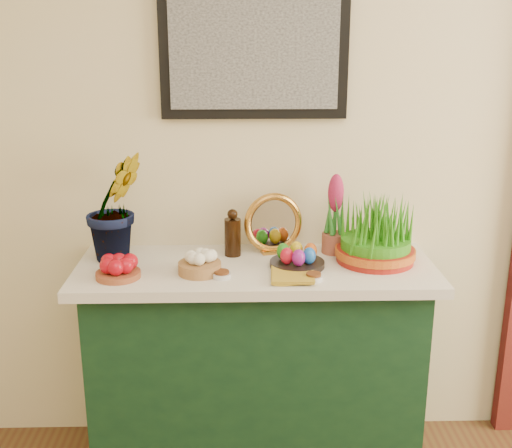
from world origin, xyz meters
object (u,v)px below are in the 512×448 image
at_px(hyacinth_green, 115,189).
at_px(wheatgrass_sabzeh, 376,234).
at_px(sideboard, 256,370).
at_px(mirror, 273,224).
at_px(book, 271,272).

distance_m(hyacinth_green, wheatgrass_sabzeh, 1.04).
xyz_separation_m(sideboard, mirror, (0.08, 0.15, 0.59)).
height_order(hyacinth_green, book, hyacinth_green).
xyz_separation_m(book, wheatgrass_sabzeh, (0.42, 0.15, 0.10)).
bearing_deg(book, sideboard, 115.95).
distance_m(book, wheatgrass_sabzeh, 0.46).
distance_m(sideboard, mirror, 0.61).
distance_m(mirror, wheatgrass_sabzeh, 0.42).
height_order(sideboard, book, book).
xyz_separation_m(sideboard, book, (0.05, -0.13, 0.48)).
height_order(book, wheatgrass_sabzeh, wheatgrass_sabzeh).
bearing_deg(mirror, wheatgrass_sabzeh, -17.51).
bearing_deg(hyacinth_green, sideboard, -43.29).
bearing_deg(sideboard, wheatgrass_sabzeh, 2.61).
xyz_separation_m(sideboard, wheatgrass_sabzeh, (0.47, 0.02, 0.58)).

